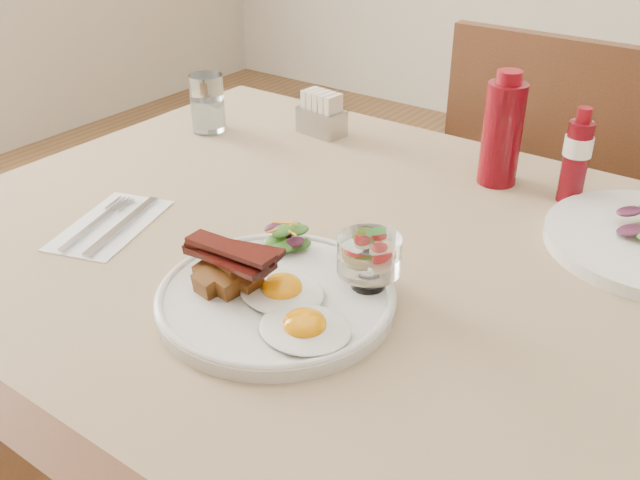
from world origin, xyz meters
TOP-DOWN VIEW (x-y plane):
  - table at (0.00, 0.00)m, footprint 1.33×0.88m
  - chair_far at (0.00, 0.66)m, footprint 0.42×0.42m
  - main_plate at (-0.07, -0.17)m, footprint 0.28×0.28m
  - fried_eggs at (-0.03, -0.19)m, footprint 0.17×0.14m
  - bacon_potato_pile at (-0.12, -0.19)m, footprint 0.13×0.08m
  - side_salad at (-0.12, -0.08)m, footprint 0.06×0.06m
  - fruit_cup at (0.01, -0.09)m, footprint 0.07×0.07m
  - ketchup_bottle at (-0.00, 0.30)m, footprint 0.08×0.08m
  - hot_sauce_bottle at (0.11, 0.30)m, footprint 0.05×0.05m
  - sugar_caddy at (-0.35, 0.31)m, footprint 0.09×0.06m
  - water_glass at (-0.53, 0.20)m, footprint 0.06×0.06m
  - napkin_cutlery at (-0.38, -0.16)m, footprint 0.15×0.21m

SIDE VIEW (x-z plane):
  - chair_far at x=0.00m, z-range 0.06..0.99m
  - table at x=0.00m, z-range 0.29..1.04m
  - napkin_cutlery at x=-0.38m, z-range 0.75..0.76m
  - main_plate at x=-0.07m, z-range 0.75..0.77m
  - fried_eggs at x=-0.03m, z-range 0.76..0.79m
  - side_salad at x=-0.12m, z-range 0.77..0.80m
  - sugar_caddy at x=-0.35m, z-range 0.75..0.83m
  - bacon_potato_pile at x=-0.12m, z-range 0.77..0.83m
  - water_glass at x=-0.53m, z-range 0.75..0.85m
  - fruit_cup at x=0.01m, z-range 0.77..0.85m
  - hot_sauce_bottle at x=0.11m, z-range 0.75..0.89m
  - ketchup_bottle at x=0.00m, z-range 0.75..0.93m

